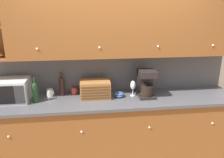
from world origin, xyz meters
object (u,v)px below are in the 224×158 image
object	(u,v)px
wine_glass	(133,86)
coffee_maker	(146,83)
mug	(74,91)
wine_bottle	(35,91)
mug_blue_second	(50,93)
microwave	(8,90)
bread_box	(95,89)
second_wine_bottle	(62,85)
bowl_stack_on_counter	(119,94)

from	to	relation	value
wine_glass	coffee_maker	size ratio (longest dim) A/B	0.58
mug	coffee_maker	distance (m)	1.03
wine_bottle	wine_glass	world-z (taller)	wine_bottle
wine_glass	mug_blue_second	bearing A→B (deg)	173.88
microwave	wine_bottle	size ratio (longest dim) A/B	1.59
mug_blue_second	wine_glass	world-z (taller)	wine_glass
wine_bottle	bread_box	size ratio (longest dim) A/B	0.81
mug_blue_second	mug	distance (m)	0.34
wine_bottle	second_wine_bottle	size ratio (longest dim) A/B	0.97
microwave	wine_bottle	distance (m)	0.37
mug_blue_second	wine_bottle	bearing A→B (deg)	-129.81
microwave	bread_box	size ratio (longest dim) A/B	1.29
microwave	bowl_stack_on_counter	xyz separation A→B (m)	(1.47, -0.04, -0.11)
second_wine_bottle	bowl_stack_on_counter	xyz separation A→B (m)	(0.79, -0.16, -0.12)
wine_bottle	bread_box	xyz separation A→B (m)	(0.78, 0.08, -0.03)
bread_box	wine_bottle	bearing A→B (deg)	-174.09
bowl_stack_on_counter	mug	bearing A→B (deg)	163.00
microwave	coffee_maker	distance (m)	1.85
second_wine_bottle	mug	size ratio (longest dim) A/B	3.71
wine_bottle	mug_blue_second	xyz separation A→B (m)	(0.15, 0.19, -0.10)
microwave	bowl_stack_on_counter	bearing A→B (deg)	-1.67
mug_blue_second	second_wine_bottle	world-z (taller)	second_wine_bottle
wine_bottle	bread_box	bearing A→B (deg)	5.91
second_wine_bottle	wine_glass	bearing A→B (deg)	-8.35
wine_bottle	mug	xyz separation A→B (m)	(0.49, 0.24, -0.10)
wine_bottle	bread_box	world-z (taller)	wine_bottle
wine_bottle	bowl_stack_on_counter	xyz separation A→B (m)	(1.11, 0.05, -0.11)
mug_blue_second	second_wine_bottle	size ratio (longest dim) A/B	0.31
second_wine_bottle	bread_box	distance (m)	0.48
microwave	second_wine_bottle	size ratio (longest dim) A/B	1.54
bread_box	bowl_stack_on_counter	distance (m)	0.34
bowl_stack_on_counter	wine_glass	xyz separation A→B (m)	(0.20, 0.01, 0.12)
mug_blue_second	bowl_stack_on_counter	world-z (taller)	mug_blue_second
wine_bottle	mug	distance (m)	0.55
microwave	second_wine_bottle	distance (m)	0.69
microwave	mug_blue_second	bearing A→B (deg)	10.53
microwave	wine_glass	world-z (taller)	microwave
microwave	mug	xyz separation A→B (m)	(0.85, 0.15, -0.10)
mug_blue_second	bread_box	bearing A→B (deg)	-9.44
wine_bottle	second_wine_bottle	world-z (taller)	second_wine_bottle
wine_glass	coffee_maker	bearing A→B (deg)	-11.05
microwave	bread_box	distance (m)	1.14
second_wine_bottle	wine_glass	world-z (taller)	second_wine_bottle
mug_blue_second	bread_box	xyz separation A→B (m)	(0.63, -0.10, 0.07)
wine_bottle	coffee_maker	xyz separation A→B (m)	(1.49, 0.03, 0.05)
wine_bottle	wine_glass	bearing A→B (deg)	2.69
microwave	mug_blue_second	world-z (taller)	microwave
microwave	bowl_stack_on_counter	world-z (taller)	microwave
bread_box	coffee_maker	xyz separation A→B (m)	(0.71, -0.05, 0.08)
wine_bottle	coffee_maker	size ratio (longest dim) A/B	0.86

